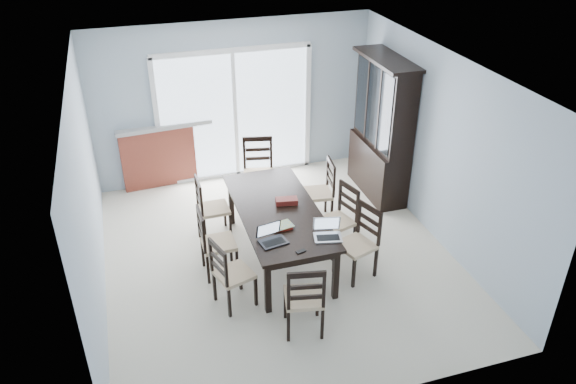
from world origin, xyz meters
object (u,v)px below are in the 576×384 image
(chair_left_mid, at_px, (211,236))
(chair_end_far, at_px, (258,164))
(laptop_silver, at_px, (328,234))
(chair_left_far, at_px, (207,202))
(china_hutch, at_px, (382,130))
(dining_table, at_px, (278,214))
(chair_end_near, at_px, (305,293))
(laptop_dark, at_px, (273,239))
(hot_tub, at_px, (172,133))
(chair_right_far, at_px, (323,185))
(cell_phone, at_px, (301,251))
(chair_left_near, at_px, (227,268))
(chair_right_mid, at_px, (342,211))
(game_box, at_px, (287,201))
(chair_right_near, at_px, (362,234))

(chair_left_mid, height_order, chair_end_far, chair_end_far)
(laptop_silver, bearing_deg, chair_left_far, 139.65)
(china_hutch, relative_size, chair_left_far, 2.08)
(dining_table, xyz_separation_m, chair_end_near, (-0.13, -1.48, -0.09))
(laptop_dark, bearing_deg, hot_tub, 89.50)
(chair_right_far, bearing_deg, dining_table, 135.65)
(laptop_silver, bearing_deg, laptop_dark, -176.20)
(dining_table, xyz_separation_m, cell_phone, (-0.01, -0.96, 0.08))
(china_hutch, height_order, chair_left_mid, china_hutch)
(chair_left_near, xyz_separation_m, chair_right_mid, (1.72, 0.73, 0.01))
(chair_right_far, bearing_deg, chair_left_mid, 121.06)
(chair_end_far, relative_size, cell_phone, 10.47)
(chair_left_far, xyz_separation_m, cell_phone, (0.79, -1.74, 0.20))
(laptop_silver, distance_m, cell_phone, 0.43)
(chair_right_mid, bearing_deg, laptop_silver, 130.68)
(chair_left_far, height_order, game_box, chair_left_far)
(chair_left_mid, distance_m, hot_tub, 3.41)
(chair_left_near, xyz_separation_m, chair_end_near, (0.71, -0.71, 0.02))
(dining_table, height_order, chair_end_far, chair_end_far)
(chair_end_near, height_order, game_box, chair_end_near)
(chair_right_near, distance_m, chair_end_near, 1.35)
(chair_end_near, distance_m, hot_tub, 4.87)
(chair_end_far, bearing_deg, chair_left_near, 79.24)
(china_hutch, relative_size, chair_left_mid, 2.01)
(laptop_dark, bearing_deg, chair_left_near, 175.81)
(chair_end_far, bearing_deg, dining_table, 97.43)
(game_box, bearing_deg, chair_right_far, 39.30)
(chair_left_mid, height_order, chair_right_mid, chair_left_mid)
(chair_right_far, bearing_deg, chair_right_near, -172.09)
(chair_end_far, bearing_deg, laptop_dark, 92.30)
(cell_phone, bearing_deg, dining_table, 74.77)
(chair_right_mid, xyz_separation_m, game_box, (-0.73, 0.14, 0.21))
(china_hutch, distance_m, game_box, 2.22)
(dining_table, bearing_deg, chair_left_mid, -174.17)
(chair_right_near, bearing_deg, chair_right_mid, -15.39)
(chair_left_far, relative_size, game_box, 3.71)
(game_box, bearing_deg, chair_left_mid, -169.24)
(china_hutch, height_order, cell_phone, china_hutch)
(chair_end_near, xyz_separation_m, laptop_dark, (-0.13, 0.78, 0.22))
(chair_end_near, bearing_deg, chair_left_far, 118.06)
(dining_table, distance_m, chair_right_mid, 0.88)
(dining_table, bearing_deg, laptop_silver, -64.58)
(cell_phone, bearing_deg, chair_end_far, 72.26)
(dining_table, height_order, chair_left_near, chair_left_near)
(chair_right_near, height_order, chair_right_mid, chair_right_near)
(laptop_dark, height_order, cell_phone, laptop_dark)
(chair_right_far, relative_size, game_box, 3.85)
(chair_right_near, xyz_separation_m, chair_end_far, (-0.79, 2.14, 0.06))
(chair_end_near, relative_size, chair_end_far, 0.91)
(laptop_dark, distance_m, laptop_silver, 0.65)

